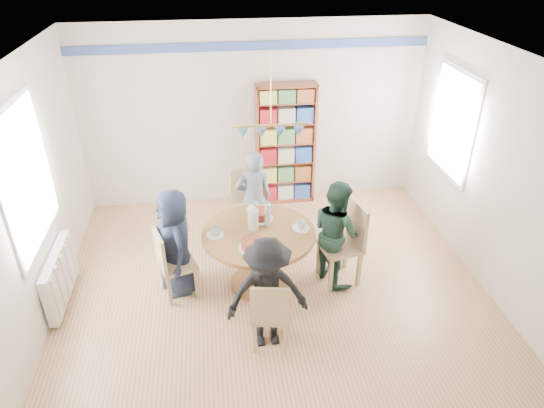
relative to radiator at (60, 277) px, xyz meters
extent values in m
plane|color=tan|center=(2.42, -0.30, -0.35)|extent=(5.00, 5.00, 0.00)
plane|color=white|center=(2.42, -0.30, 2.35)|extent=(5.00, 5.00, 0.00)
plane|color=silver|center=(2.42, 2.20, 1.00)|extent=(5.00, 0.00, 5.00)
plane|color=silver|center=(2.42, -2.80, 1.00)|extent=(5.00, 0.00, 5.00)
plane|color=silver|center=(-0.08, -0.30, 1.00)|extent=(0.00, 5.00, 5.00)
plane|color=silver|center=(4.92, -0.30, 1.00)|extent=(0.00, 5.00, 5.00)
cube|color=#314588|center=(2.42, 2.18, 2.00)|extent=(5.00, 0.02, 0.12)
cube|color=white|center=(-0.07, 0.00, 1.25)|extent=(0.03, 1.32, 1.52)
cube|color=white|center=(-0.05, 0.00, 1.25)|extent=(0.01, 1.20, 1.40)
cube|color=white|center=(4.90, 1.00, 1.20)|extent=(0.03, 1.12, 1.42)
cube|color=white|center=(4.88, 1.00, 1.20)|extent=(0.01, 1.00, 1.30)
cylinder|color=gold|center=(2.42, 0.20, 1.98)|extent=(0.01, 0.01, 0.75)
cylinder|color=gold|center=(2.42, 0.20, 1.60)|extent=(0.80, 0.02, 0.02)
cone|color=#3F71B0|center=(2.12, 0.20, 1.52)|extent=(0.11, 0.11, 0.10)
cone|color=#3F71B0|center=(2.32, 0.20, 1.52)|extent=(0.11, 0.11, 0.10)
cone|color=#3F71B0|center=(2.52, 0.20, 1.52)|extent=(0.11, 0.11, 0.10)
cone|color=#3F71B0|center=(2.72, 0.20, 1.52)|extent=(0.11, 0.11, 0.10)
cube|color=silver|center=(0.00, 0.00, 0.00)|extent=(0.10, 1.00, 0.60)
cube|color=silver|center=(0.06, -0.40, 0.00)|extent=(0.02, 0.06, 0.56)
cube|color=silver|center=(0.06, -0.20, 0.00)|extent=(0.02, 0.06, 0.56)
cube|color=silver|center=(0.06, 0.00, 0.00)|extent=(0.02, 0.06, 0.56)
cube|color=silver|center=(0.06, 0.20, 0.00)|extent=(0.02, 0.06, 0.56)
cube|color=silver|center=(0.06, 0.40, 0.00)|extent=(0.02, 0.06, 0.56)
cylinder|color=brown|center=(2.25, 0.01, 0.37)|extent=(1.30, 1.30, 0.05)
cylinder|color=brown|center=(2.25, 0.01, 0.00)|extent=(0.16, 0.16, 0.70)
cylinder|color=brown|center=(2.25, 0.01, -0.33)|extent=(0.70, 0.70, 0.04)
cube|color=tan|center=(1.31, -0.03, 0.07)|extent=(0.49, 0.49, 0.05)
cube|color=tan|center=(1.14, -0.09, 0.30)|extent=(0.16, 0.38, 0.46)
cube|color=tan|center=(1.51, -0.13, -0.15)|extent=(0.05, 0.05, 0.40)
cube|color=tan|center=(1.41, 0.16, -0.15)|extent=(0.05, 0.05, 0.40)
cube|color=tan|center=(1.21, -0.23, -0.15)|extent=(0.05, 0.05, 0.40)
cube|color=tan|center=(1.11, 0.07, -0.15)|extent=(0.05, 0.05, 0.40)
cube|color=tan|center=(3.21, -0.02, 0.13)|extent=(0.53, 0.53, 0.05)
cube|color=tan|center=(3.41, 0.02, 0.40)|extent=(0.13, 0.45, 0.54)
cube|color=tan|center=(3.00, 0.13, -0.12)|extent=(0.05, 0.05, 0.46)
cube|color=tan|center=(3.06, -0.23, -0.12)|extent=(0.05, 0.05, 0.46)
cube|color=tan|center=(3.35, 0.19, -0.12)|extent=(0.05, 0.05, 0.46)
cube|color=tan|center=(3.42, -0.16, -0.12)|extent=(0.05, 0.05, 0.46)
cube|color=tan|center=(2.27, 0.94, 0.14)|extent=(0.57, 0.57, 0.05)
cube|color=tan|center=(2.21, 1.13, 0.41)|extent=(0.45, 0.17, 0.54)
cube|color=tan|center=(2.15, 0.70, -0.12)|extent=(0.05, 0.05, 0.47)
cube|color=tan|center=(2.50, 0.81, -0.12)|extent=(0.05, 0.05, 0.47)
cube|color=tan|center=(2.04, 1.06, -0.12)|extent=(0.05, 0.05, 0.47)
cube|color=tan|center=(2.39, 1.17, -0.12)|extent=(0.05, 0.05, 0.47)
cube|color=tan|center=(2.26, -0.94, 0.05)|extent=(0.43, 0.43, 0.04)
cube|color=tan|center=(2.23, -1.11, 0.27)|extent=(0.37, 0.10, 0.45)
cube|color=tan|center=(2.44, -0.82, -0.16)|extent=(0.04, 0.04, 0.38)
cube|color=tan|center=(2.14, -0.77, -0.16)|extent=(0.04, 0.04, 0.38)
cube|color=tan|center=(2.39, -1.12, -0.16)|extent=(0.04, 0.04, 0.38)
cube|color=tan|center=(2.09, -1.06, -0.16)|extent=(0.04, 0.04, 0.38)
imported|color=#161E32|center=(1.31, 0.06, 0.30)|extent=(0.58, 0.73, 1.31)
imported|color=#1B362A|center=(3.16, 0.02, 0.31)|extent=(0.68, 0.77, 1.32)
imported|color=gray|center=(2.29, 0.96, 0.31)|extent=(0.52, 0.37, 1.32)
imported|color=black|center=(2.23, -0.93, 0.28)|extent=(0.84, 0.51, 1.26)
cube|color=brown|center=(2.45, 2.04, 0.58)|extent=(0.04, 0.26, 1.85)
cube|color=brown|center=(3.30, 2.04, 0.58)|extent=(0.04, 0.26, 1.85)
cube|color=brown|center=(2.88, 2.04, 1.49)|extent=(0.88, 0.26, 0.04)
cube|color=brown|center=(2.88, 2.04, -0.32)|extent=(0.88, 0.26, 0.05)
cube|color=brown|center=(2.88, 2.16, 0.58)|extent=(0.88, 0.02, 1.85)
cube|color=brown|center=(2.88, 2.04, 0.00)|extent=(0.83, 0.25, 0.02)
cube|color=brown|center=(2.88, 2.04, 0.31)|extent=(0.83, 0.25, 0.02)
cube|color=brown|center=(2.88, 2.04, 0.62)|extent=(0.83, 0.25, 0.02)
cube|color=brown|center=(2.88, 2.04, 0.93)|extent=(0.83, 0.25, 0.02)
cube|color=brown|center=(2.88, 2.04, 1.24)|extent=(0.83, 0.25, 0.02)
cube|color=maroon|center=(2.61, 2.02, -0.18)|extent=(0.24, 0.19, 0.23)
cube|color=beige|center=(2.88, 2.02, -0.18)|extent=(0.24, 0.19, 0.23)
cube|color=#2A499B|center=(3.14, 2.02, -0.18)|extent=(0.24, 0.19, 0.23)
cube|color=#D0C153|center=(2.61, 2.02, 0.13)|extent=(0.24, 0.19, 0.23)
cube|color=#437945|center=(2.88, 2.02, 0.13)|extent=(0.24, 0.19, 0.23)
cube|color=brown|center=(3.14, 2.02, 0.13)|extent=(0.24, 0.19, 0.23)
cube|color=maroon|center=(2.61, 2.02, 0.44)|extent=(0.24, 0.19, 0.23)
cube|color=beige|center=(2.88, 2.02, 0.44)|extent=(0.24, 0.19, 0.23)
cube|color=#2A499B|center=(3.14, 2.02, 0.44)|extent=(0.24, 0.19, 0.23)
cube|color=#D0C153|center=(2.61, 2.02, 0.75)|extent=(0.24, 0.19, 0.23)
cube|color=#437945|center=(2.88, 2.02, 0.75)|extent=(0.24, 0.19, 0.23)
cube|color=brown|center=(3.14, 2.02, 0.75)|extent=(0.24, 0.19, 0.23)
cube|color=maroon|center=(2.61, 2.02, 1.06)|extent=(0.24, 0.19, 0.23)
cube|color=beige|center=(2.88, 2.02, 1.06)|extent=(0.24, 0.19, 0.23)
cube|color=#2A499B|center=(3.14, 2.02, 1.06)|extent=(0.24, 0.19, 0.23)
cube|color=#D0C153|center=(2.61, 2.02, 1.35)|extent=(0.24, 0.19, 0.19)
cube|color=#437945|center=(2.88, 2.02, 1.35)|extent=(0.24, 0.19, 0.19)
cube|color=brown|center=(3.14, 2.02, 1.35)|extent=(0.24, 0.19, 0.19)
cylinder|color=white|center=(2.20, 0.09, 0.52)|extent=(0.12, 0.12, 0.25)
sphere|color=white|center=(2.20, 0.09, 0.65)|extent=(0.09, 0.09, 0.09)
cylinder|color=silver|center=(2.37, 0.13, 0.54)|extent=(0.07, 0.07, 0.29)
cylinder|color=#3F71B0|center=(2.37, 0.13, 0.70)|extent=(0.03, 0.03, 0.03)
cylinder|color=white|center=(2.30, 0.29, 0.41)|extent=(0.31, 0.31, 0.01)
cylinder|color=brown|center=(2.30, 0.29, 0.46)|extent=(0.25, 0.25, 0.09)
cylinder|color=white|center=(2.15, -0.30, 0.41)|extent=(0.31, 0.31, 0.01)
cylinder|color=brown|center=(2.15, -0.30, 0.46)|extent=(0.25, 0.25, 0.09)
cylinder|color=white|center=(1.76, 0.01, 0.41)|extent=(0.20, 0.20, 0.01)
imported|color=white|center=(1.76, 0.01, 0.45)|extent=(0.13, 0.13, 0.10)
cylinder|color=white|center=(2.74, 0.01, 0.41)|extent=(0.20, 0.20, 0.01)
imported|color=white|center=(2.74, 0.01, 0.45)|extent=(0.10, 0.10, 0.10)
cylinder|color=white|center=(2.25, 0.50, 0.41)|extent=(0.20, 0.20, 0.01)
imported|color=white|center=(2.25, 0.50, 0.45)|extent=(0.13, 0.13, 0.10)
cylinder|color=white|center=(2.25, -0.48, 0.41)|extent=(0.20, 0.20, 0.01)
imported|color=white|center=(2.25, -0.48, 0.45)|extent=(0.10, 0.10, 0.10)
camera|label=1|loc=(1.79, -4.58, 3.42)|focal=32.00mm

